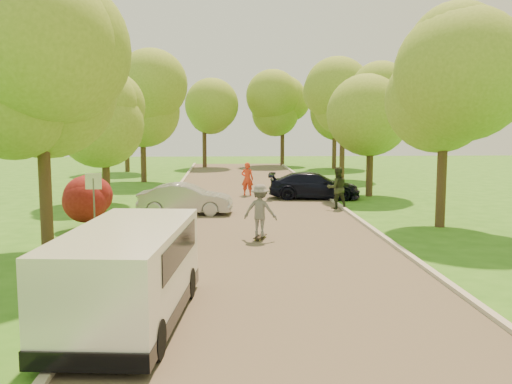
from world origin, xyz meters
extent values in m
plane|color=#306F1A|center=(0.00, 0.00, 0.00)|extent=(100.00, 100.00, 0.00)
cube|color=#4C4438|center=(0.00, 8.00, 0.01)|extent=(8.00, 60.00, 0.01)
cube|color=#B2AD9E|center=(-4.05, 8.00, 0.06)|extent=(0.18, 60.00, 0.12)
cube|color=#B2AD9E|center=(4.05, 8.00, 0.06)|extent=(0.18, 60.00, 0.12)
cylinder|color=#59595E|center=(-5.80, 4.00, 1.00)|extent=(0.06, 0.06, 2.00)
cube|color=white|center=(-5.80, 4.00, 1.90)|extent=(0.55, 0.04, 0.55)
cylinder|color=#382619|center=(-6.30, 5.50, 0.35)|extent=(0.12, 0.12, 0.70)
sphere|color=#590F0F|center=(-6.30, 5.50, 1.10)|extent=(1.70, 1.70, 1.70)
cylinder|color=#382619|center=(-6.50, 1.00, 1.80)|extent=(0.36, 0.36, 3.60)
sphere|color=olive|center=(-6.50, 1.00, 4.98)|extent=(4.60, 4.60, 4.60)
sphere|color=olive|center=(-5.81, 1.00, 5.67)|extent=(3.45, 3.45, 3.45)
cylinder|color=#382619|center=(-7.00, 12.00, 1.57)|extent=(0.36, 0.36, 3.15)
sphere|color=olive|center=(-7.00, 12.00, 4.41)|extent=(4.20, 4.20, 4.20)
sphere|color=olive|center=(-6.37, 12.00, 5.04)|extent=(3.15, 3.15, 3.15)
cylinder|color=#382619|center=(-6.60, 22.00, 1.91)|extent=(0.36, 0.36, 3.83)
sphere|color=olive|center=(-6.60, 22.00, 5.27)|extent=(4.80, 4.80, 4.80)
sphere|color=olive|center=(-5.88, 22.00, 5.99)|extent=(3.60, 3.60, 3.60)
cylinder|color=#382619|center=(6.80, 5.00, 1.91)|extent=(0.36, 0.36, 3.83)
sphere|color=olive|center=(6.80, 5.00, 5.33)|extent=(5.00, 5.00, 5.00)
sphere|color=olive|center=(7.55, 5.00, 6.08)|extent=(3.75, 3.75, 3.75)
cylinder|color=#382619|center=(6.40, 14.00, 1.69)|extent=(0.36, 0.36, 3.38)
sphere|color=olive|center=(6.40, 14.00, 4.70)|extent=(4.40, 4.40, 4.40)
sphere|color=olive|center=(7.06, 14.00, 5.36)|extent=(3.30, 3.30, 3.30)
cylinder|color=#382619|center=(7.00, 24.00, 2.02)|extent=(0.36, 0.36, 4.05)
sphere|color=olive|center=(7.00, 24.00, 5.61)|extent=(5.20, 5.20, 5.20)
sphere|color=olive|center=(7.78, 24.00, 6.39)|extent=(3.90, 3.90, 3.90)
cylinder|color=#382619|center=(-9.00, 30.00, 1.80)|extent=(0.36, 0.36, 3.60)
sphere|color=olive|center=(-9.00, 30.00, 5.10)|extent=(5.00, 5.00, 5.00)
sphere|color=olive|center=(-8.25, 30.00, 5.85)|extent=(3.75, 3.75, 3.75)
cylinder|color=#382619|center=(8.00, 32.00, 1.91)|extent=(0.36, 0.36, 3.83)
sphere|color=olive|center=(8.00, 32.00, 5.33)|extent=(5.00, 5.00, 5.00)
sphere|color=olive|center=(8.75, 32.00, 6.08)|extent=(3.75, 3.75, 3.75)
cylinder|color=#382619|center=(-3.00, 34.00, 1.69)|extent=(0.36, 0.36, 3.38)
sphere|color=olive|center=(-3.00, 34.00, 4.81)|extent=(4.80, 4.80, 4.80)
sphere|color=olive|center=(-2.28, 34.00, 5.53)|extent=(3.60, 3.60, 3.60)
cylinder|color=#382619|center=(4.00, 36.00, 1.80)|extent=(0.36, 0.36, 3.60)
sphere|color=olive|center=(4.00, 36.00, 5.10)|extent=(5.00, 5.00, 5.00)
sphere|color=olive|center=(4.75, 36.00, 5.85)|extent=(3.75, 3.75, 3.75)
cube|color=white|center=(-3.18, -4.88, 1.04)|extent=(2.46, 5.17, 1.72)
cube|color=black|center=(-3.18, -4.88, 0.31)|extent=(2.49, 5.27, 0.31)
cube|color=black|center=(-3.16, -4.62, 1.46)|extent=(2.35, 3.72, 0.57)
cylinder|color=black|center=(-4.23, -6.45, 0.34)|extent=(0.32, 0.71, 0.69)
cylinder|color=black|center=(-2.47, -6.63, 0.34)|extent=(0.32, 0.71, 0.69)
cylinder|color=black|center=(-3.90, -3.14, 0.34)|extent=(0.32, 0.71, 0.69)
cylinder|color=black|center=(-2.14, -3.31, 0.34)|extent=(0.32, 0.71, 0.69)
imported|color=#A4A4A8|center=(-2.97, 8.52, 0.66)|extent=(4.09, 1.76, 1.31)
imported|color=black|center=(3.30, 13.09, 0.68)|extent=(4.88, 2.50, 1.35)
cube|color=black|center=(-0.11, 3.01, 0.10)|extent=(0.53, 0.93, 0.02)
cylinder|color=#BFCC4C|center=(0.07, 3.29, 0.04)|extent=(0.05, 0.08, 0.07)
cylinder|color=#BFCC4C|center=(-0.08, 3.34, 0.04)|extent=(0.05, 0.08, 0.07)
cylinder|color=#BFCC4C|center=(-0.14, 2.68, 0.04)|extent=(0.05, 0.08, 0.07)
cylinder|color=#BFCC4C|center=(-0.30, 2.74, 0.04)|extent=(0.05, 0.08, 0.07)
imported|color=slate|center=(-0.11, 3.01, 0.99)|extent=(1.28, 0.99, 1.75)
imported|color=red|center=(-0.07, 14.60, 0.89)|extent=(0.73, 0.57, 1.79)
imported|color=#272F1C|center=(3.80, 9.63, 0.95)|extent=(0.98, 0.79, 1.91)
camera|label=1|loc=(-1.31, -15.74, 3.92)|focal=40.00mm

